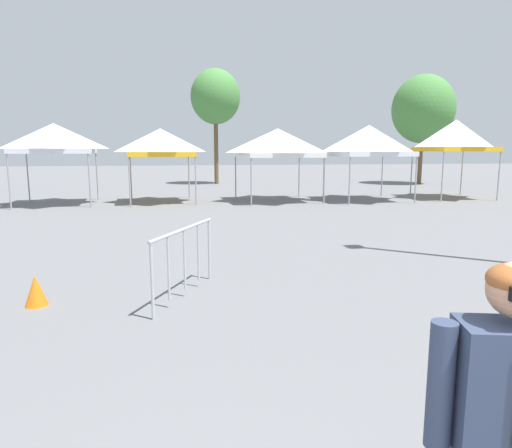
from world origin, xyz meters
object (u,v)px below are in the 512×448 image
object	(u,v)px
tree_behind_tents_left	(423,109)
tree_behind_tents_right	(215,97)
canopy_tent_far_right	(161,143)
canopy_tent_left_of_center	(456,136)
person_foreground	(503,433)
canopy_tent_behind_left	(278,143)
crowd_barrier_by_lift	(184,249)
canopy_tent_behind_right	(369,141)
traffic_cone_lot_center	(36,291)
canopy_tent_right_of_center	(54,139)

from	to	relation	value
tree_behind_tents_left	tree_behind_tents_right	size ratio (longest dim) A/B	0.95
canopy_tent_far_right	canopy_tent_left_of_center	distance (m)	13.49
person_foreground	canopy_tent_left_of_center	bearing A→B (deg)	56.74
canopy_tent_behind_left	canopy_tent_far_right	bearing A→B (deg)	174.94
canopy_tent_far_right	crowd_barrier_by_lift	world-z (taller)	canopy_tent_far_right
canopy_tent_behind_right	traffic_cone_lot_center	xyz separation A→B (m)	(-10.57, -12.31, -2.43)
canopy_tent_behind_right	crowd_barrier_by_lift	size ratio (longest dim) A/B	1.75
canopy_tent_behind_left	canopy_tent_behind_right	distance (m)	4.07
tree_behind_tents_right	crowd_barrier_by_lift	size ratio (longest dim) A/B	3.96
person_foreground	tree_behind_tents_left	size ratio (longest dim) A/B	0.25
canopy_tent_left_of_center	crowd_barrier_by_lift	xyz separation A→B (m)	(-12.83, -12.48, -2.16)
canopy_tent_right_of_center	canopy_tent_behind_left	world-z (taller)	canopy_tent_right_of_center
canopy_tent_left_of_center	traffic_cone_lot_center	size ratio (longest dim) A/B	8.06
canopy_tent_behind_right	person_foreground	distance (m)	18.99
canopy_tent_far_right	person_foreground	size ratio (longest dim) A/B	1.77
canopy_tent_right_of_center	crowd_barrier_by_lift	xyz separation A→B (m)	(4.91, -13.15, -1.96)
canopy_tent_left_of_center	traffic_cone_lot_center	xyz separation A→B (m)	(-14.96, -12.51, -2.68)
canopy_tent_left_of_center	traffic_cone_lot_center	bearing A→B (deg)	-140.09
tree_behind_tents_left	crowd_barrier_by_lift	world-z (taller)	tree_behind_tents_left
crowd_barrier_by_lift	canopy_tent_behind_right	bearing A→B (deg)	55.50
traffic_cone_lot_center	canopy_tent_left_of_center	bearing A→B (deg)	39.91
canopy_tent_right_of_center	tree_behind_tents_left	xyz separation A→B (m)	(21.11, 8.06, 2.22)
canopy_tent_right_of_center	traffic_cone_lot_center	size ratio (longest dim) A/B	7.37
canopy_tent_left_of_center	canopy_tent_behind_left	bearing A→B (deg)	178.43
tree_behind_tents_right	tree_behind_tents_left	bearing A→B (deg)	-10.44
canopy_tent_behind_right	tree_behind_tents_left	distance (m)	12.05
canopy_tent_right_of_center	tree_behind_tents_left	bearing A→B (deg)	20.89
canopy_tent_behind_right	traffic_cone_lot_center	world-z (taller)	canopy_tent_behind_right
canopy_tent_behind_right	crowd_barrier_by_lift	bearing A→B (deg)	-124.50
canopy_tent_behind_left	crowd_barrier_by_lift	xyz separation A→B (m)	(-4.40, -12.71, -1.80)
canopy_tent_behind_right	canopy_tent_far_right	bearing A→B (deg)	174.47
canopy_tent_far_right	person_foreground	world-z (taller)	canopy_tent_far_right
tree_behind_tents_left	crowd_barrier_by_lift	xyz separation A→B (m)	(-16.21, -21.21, -4.17)
traffic_cone_lot_center	crowd_barrier_by_lift	bearing A→B (deg)	0.76
canopy_tent_right_of_center	person_foreground	distance (m)	19.42
canopy_tent_far_right	canopy_tent_behind_left	xyz separation A→B (m)	(5.04, -0.45, -0.01)
canopy_tent_right_of_center	canopy_tent_behind_right	xyz separation A→B (m)	(13.35, -0.87, -0.06)
canopy_tent_behind_right	tree_behind_tents_left	size ratio (longest dim) A/B	0.47
canopy_tent_behind_right	crowd_barrier_by_lift	xyz separation A→B (m)	(-8.44, -12.28, -1.90)
canopy_tent_far_right	canopy_tent_behind_left	distance (m)	5.06
canopy_tent_right_of_center	canopy_tent_behind_right	size ratio (longest dim) A/B	1.00
canopy_tent_right_of_center	canopy_tent_left_of_center	xyz separation A→B (m)	(17.73, -0.66, 0.20)
canopy_tent_far_right	canopy_tent_behind_right	xyz separation A→B (m)	(9.08, -0.88, 0.10)
canopy_tent_behind_left	canopy_tent_behind_right	world-z (taller)	canopy_tent_behind_right
canopy_tent_behind_right	tree_behind_tents_right	distance (m)	13.12
canopy_tent_left_of_center	canopy_tent_right_of_center	bearing A→B (deg)	177.85
canopy_tent_left_of_center	crowd_barrier_by_lift	distance (m)	18.03
tree_behind_tents_right	traffic_cone_lot_center	world-z (taller)	tree_behind_tents_right
tree_behind_tents_left	canopy_tent_behind_right	bearing A→B (deg)	-131.02
canopy_tent_left_of_center	tree_behind_tents_right	world-z (taller)	tree_behind_tents_right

